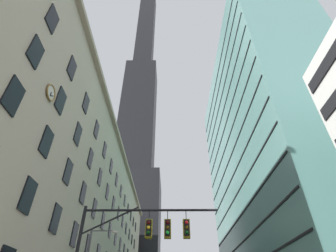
{
  "coord_description": "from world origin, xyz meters",
  "views": [
    {
      "loc": [
        -1.65,
        -12.88,
        1.97
      ],
      "look_at": [
        -1.83,
        13.48,
        21.68
      ],
      "focal_mm": 26.96,
      "sensor_mm": 36.0,
      "label": 1
    }
  ],
  "objects": [
    {
      "name": "station_building",
      "position": [
        -18.96,
        31.14,
        13.95
      ],
      "size": [
        16.59,
        74.29,
        27.93
      ],
      "color": "#BCAF93",
      "rests_on": "ground"
    },
    {
      "name": "dark_skyscraper",
      "position": [
        -17.51,
        87.21,
        68.29
      ],
      "size": [
        23.98,
        23.98,
        232.19
      ],
      "color": "black",
      "rests_on": "ground"
    },
    {
      "name": "glass_office_midrise",
      "position": [
        18.02,
        34.03,
        28.75
      ],
      "size": [
        14.14,
        48.14,
        57.51
      ],
      "color": "slate",
      "rests_on": "ground"
    },
    {
      "name": "traffic_signal_mast",
      "position": [
        -3.29,
        2.55,
        5.39
      ],
      "size": [
        8.26,
        0.63,
        7.15
      ],
      "color": "black",
      "rests_on": "sidewalk_left"
    }
  ]
}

